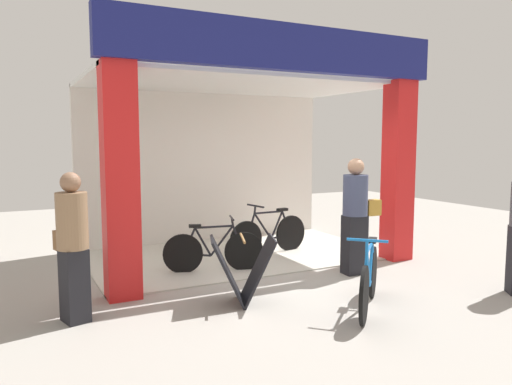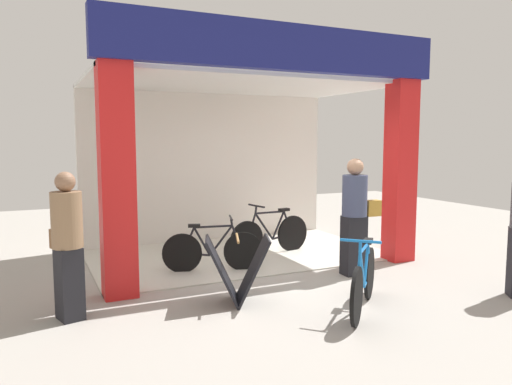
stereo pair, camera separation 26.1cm
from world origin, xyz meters
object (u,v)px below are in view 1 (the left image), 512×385
at_px(sandwich_board_sign, 243,270).
at_px(bicycle_inside_1, 213,250).
at_px(bicycle_inside_0, 269,234).
at_px(pedestrian_2, 72,245).
at_px(bicycle_parked_0, 369,279).
at_px(pedestrian_1, 356,214).

bearing_deg(sandwich_board_sign, bicycle_inside_1, 81.80).
relative_size(bicycle_inside_0, sandwich_board_sign, 1.75).
relative_size(sandwich_board_sign, pedestrian_2, 0.56).
height_order(bicycle_inside_0, pedestrian_2, pedestrian_2).
bearing_deg(bicycle_parked_0, bicycle_inside_1, 113.19).
bearing_deg(pedestrian_1, pedestrian_2, -177.95).
bearing_deg(sandwich_board_sign, bicycle_parked_0, -35.84).
bearing_deg(bicycle_inside_1, pedestrian_2, -150.99).
distance_m(bicycle_inside_1, sandwich_board_sign, 1.48).
xyz_separation_m(pedestrian_1, pedestrian_2, (-3.94, -0.14, -0.05)).
bearing_deg(pedestrian_2, bicycle_parked_0, -20.65).
xyz_separation_m(bicycle_inside_1, bicycle_parked_0, (1.00, -2.34, 0.03)).
bearing_deg(bicycle_inside_0, pedestrian_1, -71.18).
bearing_deg(bicycle_parked_0, sandwich_board_sign, 144.16).
height_order(sandwich_board_sign, pedestrian_2, pedestrian_2).
xyz_separation_m(bicycle_inside_1, pedestrian_2, (-2.10, -1.17, 0.51)).
relative_size(pedestrian_1, pedestrian_2, 1.04).
height_order(bicycle_inside_0, sandwich_board_sign, bicycle_inside_0).
bearing_deg(bicycle_inside_1, sandwich_board_sign, -98.20).
bearing_deg(sandwich_board_sign, bicycle_inside_0, 54.16).
bearing_deg(pedestrian_2, pedestrian_1, 2.05).
xyz_separation_m(bicycle_inside_1, sandwich_board_sign, (-0.21, -1.46, 0.08)).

